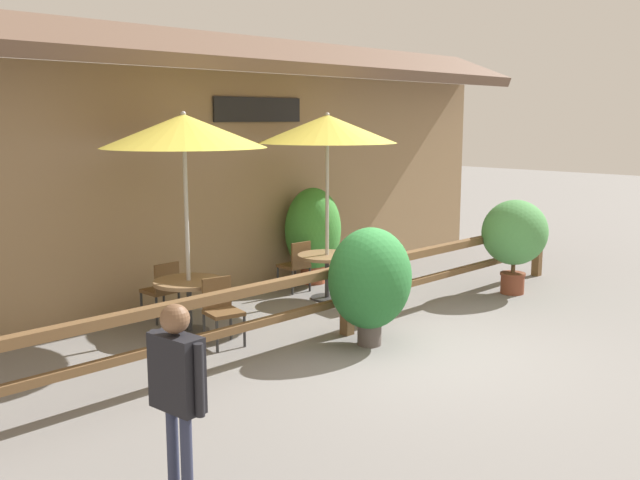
{
  "coord_description": "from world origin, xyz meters",
  "views": [
    {
      "loc": [
        -6.76,
        -5.2,
        2.86
      ],
      "look_at": [
        -0.06,
        1.5,
        1.24
      ],
      "focal_mm": 40.0,
      "sensor_mm": 36.0,
      "label": 1
    }
  ],
  "objects_px": {
    "dining_table_middle": "(327,263)",
    "chair_middle_streetside": "(356,277)",
    "potted_plant_broad_leaf": "(370,279)",
    "patio_umbrella_near": "(184,131)",
    "chair_middle_wallside": "(296,264)",
    "dining_table_near": "(189,291)",
    "chair_near_wallside": "(162,288)",
    "pedestrian": "(177,380)",
    "potted_plant_small_flowering": "(515,235)",
    "patio_umbrella_middle": "(327,129)",
    "potted_plant_tall_tropical": "(313,232)",
    "chair_near_streetside": "(221,308)"
  },
  "relations": [
    {
      "from": "dining_table_near",
      "to": "patio_umbrella_middle",
      "type": "bearing_deg",
      "value": -0.86
    },
    {
      "from": "dining_table_middle",
      "to": "pedestrian",
      "type": "distance_m",
      "value": 6.38
    },
    {
      "from": "dining_table_near",
      "to": "patio_umbrella_middle",
      "type": "xyz_separation_m",
      "value": [
        2.61,
        -0.04,
        2.12
      ]
    },
    {
      "from": "chair_middle_streetside",
      "to": "pedestrian",
      "type": "distance_m",
      "value": 5.96
    },
    {
      "from": "chair_middle_streetside",
      "to": "patio_umbrella_near",
      "type": "bearing_deg",
      "value": 171.01
    },
    {
      "from": "potted_plant_tall_tropical",
      "to": "chair_near_wallside",
      "type": "bearing_deg",
      "value": -176.46
    },
    {
      "from": "dining_table_middle",
      "to": "chair_near_wallside",
      "type": "bearing_deg",
      "value": 163.31
    },
    {
      "from": "potted_plant_tall_tropical",
      "to": "chair_near_streetside",
      "type": "bearing_deg",
      "value": -153.06
    },
    {
      "from": "potted_plant_broad_leaf",
      "to": "patio_umbrella_near",
      "type": "bearing_deg",
      "value": 122.3
    },
    {
      "from": "dining_table_middle",
      "to": "potted_plant_broad_leaf",
      "type": "distance_m",
      "value": 2.43
    },
    {
      "from": "patio_umbrella_near",
      "to": "chair_near_wallside",
      "type": "bearing_deg",
      "value": 86.19
    },
    {
      "from": "chair_near_wallside",
      "to": "dining_table_middle",
      "type": "distance_m",
      "value": 2.68
    },
    {
      "from": "potted_plant_broad_leaf",
      "to": "potted_plant_tall_tropical",
      "type": "relative_size",
      "value": 0.9
    },
    {
      "from": "dining_table_middle",
      "to": "potted_plant_broad_leaf",
      "type": "relative_size",
      "value": 0.62
    },
    {
      "from": "chair_near_wallside",
      "to": "chair_middle_wallside",
      "type": "height_order",
      "value": "same"
    },
    {
      "from": "dining_table_near",
      "to": "chair_near_streetside",
      "type": "distance_m",
      "value": 0.74
    },
    {
      "from": "chair_near_wallside",
      "to": "pedestrian",
      "type": "xyz_separation_m",
      "value": [
        -2.67,
        -4.39,
        0.53
      ]
    },
    {
      "from": "chair_near_wallside",
      "to": "patio_umbrella_near",
      "type": "bearing_deg",
      "value": 84.6
    },
    {
      "from": "chair_near_wallside",
      "to": "potted_plant_small_flowering",
      "type": "bearing_deg",
      "value": 150.06
    },
    {
      "from": "patio_umbrella_middle",
      "to": "potted_plant_small_flowering",
      "type": "distance_m",
      "value": 3.53
    },
    {
      "from": "chair_middle_streetside",
      "to": "chair_middle_wallside",
      "type": "height_order",
      "value": "same"
    },
    {
      "from": "patio_umbrella_near",
      "to": "chair_middle_streetside",
      "type": "height_order",
      "value": "patio_umbrella_near"
    },
    {
      "from": "potted_plant_broad_leaf",
      "to": "dining_table_middle",
      "type": "bearing_deg",
      "value": 57.41
    },
    {
      "from": "potted_plant_broad_leaf",
      "to": "chair_middle_streetside",
      "type": "bearing_deg",
      "value": 47.57
    },
    {
      "from": "patio_umbrella_near",
      "to": "dining_table_middle",
      "type": "height_order",
      "value": "patio_umbrella_near"
    },
    {
      "from": "chair_middle_streetside",
      "to": "pedestrian",
      "type": "bearing_deg",
      "value": -143.43
    },
    {
      "from": "chair_middle_streetside",
      "to": "potted_plant_small_flowering",
      "type": "xyz_separation_m",
      "value": [
        2.49,
        -1.23,
        0.51
      ]
    },
    {
      "from": "chair_middle_streetside",
      "to": "potted_plant_tall_tropical",
      "type": "distance_m",
      "value": 1.85
    },
    {
      "from": "dining_table_near",
      "to": "patio_umbrella_middle",
      "type": "height_order",
      "value": "patio_umbrella_middle"
    },
    {
      "from": "dining_table_middle",
      "to": "chair_middle_streetside",
      "type": "distance_m",
      "value": 0.7
    },
    {
      "from": "patio_umbrella_middle",
      "to": "potted_plant_broad_leaf",
      "type": "bearing_deg",
      "value": -122.59
    },
    {
      "from": "dining_table_middle",
      "to": "chair_middle_wallside",
      "type": "relative_size",
      "value": 1.1
    },
    {
      "from": "pedestrian",
      "to": "potted_plant_tall_tropical",
      "type": "bearing_deg",
      "value": -57.3
    },
    {
      "from": "dining_table_middle",
      "to": "potted_plant_small_flowering",
      "type": "xyz_separation_m",
      "value": [
        2.42,
        -1.92,
        0.41
      ]
    },
    {
      "from": "chair_near_wallside",
      "to": "chair_middle_wallside",
      "type": "distance_m",
      "value": 2.53
    },
    {
      "from": "chair_near_wallside",
      "to": "potted_plant_broad_leaf",
      "type": "distance_m",
      "value": 3.1
    },
    {
      "from": "dining_table_near",
      "to": "pedestrian",
      "type": "relative_size",
      "value": 0.6
    },
    {
      "from": "pedestrian",
      "to": "potted_plant_broad_leaf",
      "type": "bearing_deg",
      "value": -73.33
    },
    {
      "from": "potted_plant_small_flowering",
      "to": "chair_near_streetside",
      "type": "bearing_deg",
      "value": 166.31
    },
    {
      "from": "potted_plant_broad_leaf",
      "to": "chair_near_wallside",
      "type": "bearing_deg",
      "value": 114.24
    },
    {
      "from": "chair_near_wallside",
      "to": "chair_middle_streetside",
      "type": "xyz_separation_m",
      "value": [
        2.49,
        -1.46,
        0.0
      ]
    },
    {
      "from": "chair_near_streetside",
      "to": "dining_table_middle",
      "type": "bearing_deg",
      "value": 25.96
    },
    {
      "from": "dining_table_middle",
      "to": "potted_plant_small_flowering",
      "type": "relative_size",
      "value": 0.61
    },
    {
      "from": "dining_table_middle",
      "to": "potted_plant_broad_leaf",
      "type": "xyz_separation_m",
      "value": [
        -1.3,
        -2.03,
        0.28
      ]
    },
    {
      "from": "chair_middle_wallside",
      "to": "dining_table_near",
      "type": "bearing_deg",
      "value": 16.85
    },
    {
      "from": "dining_table_near",
      "to": "chair_near_wallside",
      "type": "height_order",
      "value": "chair_near_wallside"
    },
    {
      "from": "chair_near_wallside",
      "to": "chair_middle_streetside",
      "type": "relative_size",
      "value": 1.0
    },
    {
      "from": "patio_umbrella_middle",
      "to": "potted_plant_small_flowering",
      "type": "xyz_separation_m",
      "value": [
        2.42,
        -1.92,
        -1.71
      ]
    },
    {
      "from": "chair_middle_wallside",
      "to": "pedestrian",
      "type": "distance_m",
      "value": 6.77
    },
    {
      "from": "patio_umbrella_middle",
      "to": "chair_middle_streetside",
      "type": "bearing_deg",
      "value": -95.72
    }
  ]
}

